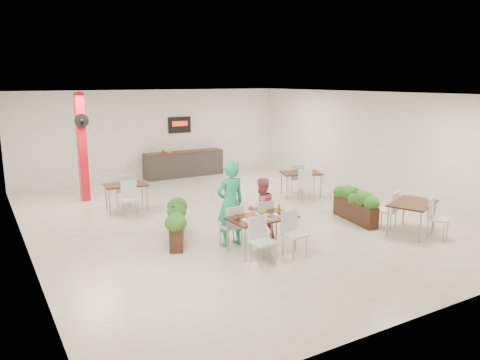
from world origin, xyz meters
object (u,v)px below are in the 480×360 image
side_table_a (126,189)px  side_table_c (412,207)px  service_counter (184,163)px  diner_woman (261,209)px  main_table (262,222)px  red_column (82,146)px  planter_left (177,219)px  side_table_b (301,176)px  diner_man (230,204)px  planter_right (355,203)px

side_table_a → side_table_c: size_ratio=1.00×
side_table_a → side_table_c: bearing=-39.0°
service_counter → diner_woman: (-1.31, -7.41, 0.22)m
main_table → red_column: bearing=110.2°
main_table → planter_left: same height
planter_left → side_table_b: bearing=21.3°
diner_man → side_table_c: size_ratio=1.13×
planter_left → side_table_a: (-0.25, 3.00, 0.13)m
planter_right → side_table_c: bearing=-70.9°
diner_woman → planter_left: diner_woman is taller
planter_right → diner_man: bearing=179.1°
planter_left → planter_right: size_ratio=0.98×
service_counter → side_table_c: size_ratio=1.81×
service_counter → planter_left: size_ratio=1.81×
service_counter → side_table_a: (-3.25, -3.56, 0.13)m
planter_left → red_column: bearing=102.0°
red_column → diner_man: (1.89, -5.55, -0.71)m
service_counter → diner_woman: service_counter is taller
service_counter → diner_woman: bearing=-100.0°
diner_man → planter_right: size_ratio=1.10×
diner_man → side_table_a: (-1.15, 3.85, -0.31)m
diner_man → planter_left: size_ratio=1.13×
red_column → side_table_a: (0.75, -1.70, -1.02)m
main_table → side_table_c: same height
planter_left → side_table_c: 5.47m
diner_woman → diner_man: bearing=-2.5°
service_counter → main_table: service_counter is taller
service_counter → planter_right: 7.62m
red_column → service_counter: (4.00, 1.86, -1.15)m
service_counter → side_table_c: 9.06m
service_counter → main_table: bearing=-102.0°
red_column → diner_man: red_column is taller
service_counter → side_table_b: service_counter is taller
planter_left → planter_right: (4.50, -0.91, -0.02)m
diner_woman → planter_right: bearing=176.3°
planter_left → planter_right: bearing=-11.4°
red_column → side_table_c: (5.97, -6.98, -1.01)m
main_table → planter_left: bearing=130.6°
service_counter → side_table_b: bearing=-67.5°
side_table_b → main_table: bearing=-115.7°
diner_woman → side_table_b: (3.23, 2.77, -0.08)m
service_counter → red_column: bearing=-155.0°
diner_woman → side_table_c: (3.28, -1.43, -0.08)m
red_column → side_table_b: bearing=-25.1°
planter_left → diner_man: bearing=-43.4°
main_table → side_table_b: (3.64, 3.43, -0.01)m
red_column → diner_man: bearing=-71.2°
diner_man → side_table_c: diner_man is taller
side_table_a → side_table_c: (5.22, -5.28, 0.01)m
diner_man → side_table_b: bearing=-148.0°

